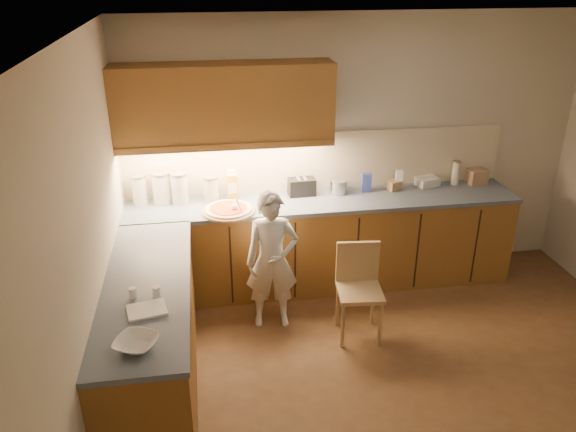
# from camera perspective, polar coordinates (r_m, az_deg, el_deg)

# --- Properties ---
(room) EXTENTS (4.54, 4.50, 2.62)m
(room) POSITION_cam_1_polar(r_m,az_deg,el_deg) (3.72, 15.26, 2.68)
(room) COLOR #55371D
(room) RESTS_ON ground
(l_counter) EXTENTS (3.77, 2.62, 0.92)m
(l_counter) POSITION_cam_1_polar(r_m,az_deg,el_deg) (5.10, -1.45, -5.38)
(l_counter) COLOR olive
(l_counter) RESTS_ON ground
(backsplash) EXTENTS (3.75, 0.02, 0.58)m
(backsplash) POSITION_cam_1_polar(r_m,az_deg,el_deg) (5.54, 3.09, 5.60)
(backsplash) COLOR beige
(backsplash) RESTS_ON l_counter
(upper_cabinets) EXTENTS (1.95, 0.36, 0.73)m
(upper_cabinets) POSITION_cam_1_polar(r_m,az_deg,el_deg) (5.10, -6.51, 11.27)
(upper_cabinets) COLOR olive
(upper_cabinets) RESTS_ON ground
(pizza_on_board) EXTENTS (0.48, 0.48, 0.19)m
(pizza_on_board) POSITION_cam_1_polar(r_m,az_deg,el_deg) (5.12, -6.05, 0.62)
(pizza_on_board) COLOR #A88454
(pizza_on_board) RESTS_ON l_counter
(child) EXTENTS (0.48, 0.33, 1.27)m
(child) POSITION_cam_1_polar(r_m,az_deg,el_deg) (4.88, -1.63, -4.56)
(child) COLOR silver
(child) RESTS_ON ground
(wooden_chair) EXTENTS (0.41, 0.41, 0.83)m
(wooden_chair) POSITION_cam_1_polar(r_m,az_deg,el_deg) (4.88, 7.19, -6.82)
(wooden_chair) COLOR tan
(wooden_chair) RESTS_ON ground
(mixing_bowl) EXTENTS (0.32, 0.32, 0.06)m
(mixing_bowl) POSITION_cam_1_polar(r_m,az_deg,el_deg) (3.50, -15.16, -12.40)
(mixing_bowl) COLOR white
(mixing_bowl) RESTS_ON l_counter
(canister_a) EXTENTS (0.15, 0.15, 0.29)m
(canister_a) POSITION_cam_1_polar(r_m,az_deg,el_deg) (5.39, -14.88, 2.59)
(canister_a) COLOR beige
(canister_a) RESTS_ON l_counter
(canister_b) EXTENTS (0.18, 0.18, 0.31)m
(canister_b) POSITION_cam_1_polar(r_m,az_deg,el_deg) (5.37, -12.75, 2.83)
(canister_b) COLOR white
(canister_b) RESTS_ON l_counter
(canister_c) EXTENTS (0.16, 0.16, 0.31)m
(canister_c) POSITION_cam_1_polar(r_m,az_deg,el_deg) (5.33, -10.95, 2.82)
(canister_c) COLOR silver
(canister_c) RESTS_ON l_counter
(canister_d) EXTENTS (0.15, 0.15, 0.25)m
(canister_d) POSITION_cam_1_polar(r_m,az_deg,el_deg) (5.35, -7.83, 2.80)
(canister_d) COLOR beige
(canister_d) RESTS_ON l_counter
(oil_jug) EXTENTS (0.11, 0.08, 0.30)m
(oil_jug) POSITION_cam_1_polar(r_m,az_deg,el_deg) (5.35, -5.71, 3.05)
(oil_jug) COLOR gold
(oil_jug) RESTS_ON l_counter
(toaster) EXTENTS (0.26, 0.16, 0.17)m
(toaster) POSITION_cam_1_polar(r_m,az_deg,el_deg) (5.45, 1.41, 2.98)
(toaster) COLOR black
(toaster) RESTS_ON l_counter
(steel_pot) EXTENTS (0.18, 0.18, 0.14)m
(steel_pot) POSITION_cam_1_polar(r_m,az_deg,el_deg) (5.52, 5.12, 3.02)
(steel_pot) COLOR #B5B5BA
(steel_pot) RESTS_ON l_counter
(blue_box) EXTENTS (0.10, 0.07, 0.18)m
(blue_box) POSITION_cam_1_polar(r_m,az_deg,el_deg) (5.58, 7.95, 3.38)
(blue_box) COLOR #3647A2
(blue_box) RESTS_ON l_counter
(card_box_a) EXTENTS (0.15, 0.13, 0.09)m
(card_box_a) POSITION_cam_1_polar(r_m,az_deg,el_deg) (5.68, 10.79, 3.07)
(card_box_a) COLOR #A48258
(card_box_a) RESTS_ON l_counter
(white_bottle) EXTENTS (0.08, 0.08, 0.19)m
(white_bottle) POSITION_cam_1_polar(r_m,az_deg,el_deg) (5.69, 11.20, 3.61)
(white_bottle) COLOR white
(white_bottle) RESTS_ON l_counter
(flat_pack) EXTENTS (0.25, 0.20, 0.09)m
(flat_pack) POSITION_cam_1_polar(r_m,az_deg,el_deg) (5.86, 13.98, 3.41)
(flat_pack) COLOR silver
(flat_pack) RESTS_ON l_counter
(tall_jar) EXTENTS (0.08, 0.08, 0.25)m
(tall_jar) POSITION_cam_1_polar(r_m,az_deg,el_deg) (5.95, 16.67, 4.25)
(tall_jar) COLOR white
(tall_jar) RESTS_ON l_counter
(card_box_b) EXTENTS (0.21, 0.17, 0.15)m
(card_box_b) POSITION_cam_1_polar(r_m,az_deg,el_deg) (6.06, 18.63, 3.84)
(card_box_b) COLOR tan
(card_box_b) RESTS_ON l_counter
(dough_cloth) EXTENTS (0.28, 0.24, 0.02)m
(dough_cloth) POSITION_cam_1_polar(r_m,az_deg,el_deg) (3.82, -14.16, -9.23)
(dough_cloth) COLOR white
(dough_cloth) RESTS_ON l_counter
(spice_jar_a) EXTENTS (0.07, 0.07, 0.07)m
(spice_jar_a) POSITION_cam_1_polar(r_m,az_deg,el_deg) (3.98, -15.48, -7.52)
(spice_jar_a) COLOR white
(spice_jar_a) RESTS_ON l_counter
(spice_jar_b) EXTENTS (0.06, 0.06, 0.07)m
(spice_jar_b) POSITION_cam_1_polar(r_m,az_deg,el_deg) (3.95, -13.24, -7.47)
(spice_jar_b) COLOR white
(spice_jar_b) RESTS_ON l_counter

